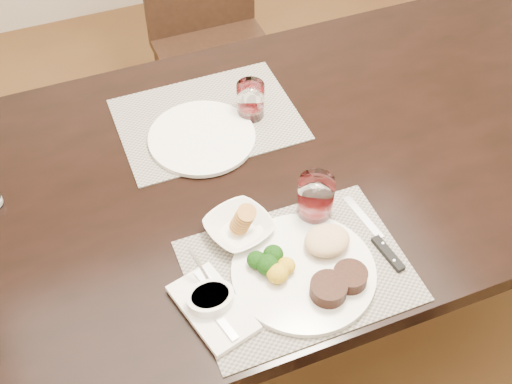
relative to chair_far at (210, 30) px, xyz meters
name	(u,v)px	position (x,y,z in m)	size (l,w,h in m)	color
ground_plane	(307,305)	(0.00, -0.93, -0.50)	(4.50, 4.50, 0.00)	#4B2C18
dining_table	(322,170)	(0.00, -0.93, 0.16)	(2.00, 1.00, 0.75)	black
chair_far	(210,30)	(0.00, 0.00, 0.00)	(0.42, 0.42, 0.90)	black
placemat_near	(298,270)	(-0.21, -1.25, 0.25)	(0.46, 0.34, 0.00)	gray
placemat_far	(208,119)	(-0.24, -0.73, 0.25)	(0.46, 0.34, 0.00)	gray
dinner_plate	(311,268)	(-0.19, -1.26, 0.27)	(0.31, 0.31, 0.05)	white
napkin_fork	(213,308)	(-0.41, -1.28, 0.26)	(0.15, 0.21, 0.02)	white
steak_knife	(382,244)	(-0.02, -1.26, 0.26)	(0.04, 0.23, 0.01)	white
cracker_bowl	(239,227)	(-0.30, -1.11, 0.27)	(0.18, 0.18, 0.06)	white
sauce_ramekin	(210,299)	(-0.41, -1.26, 0.27)	(0.10, 0.15, 0.08)	white
wine_glass_near	(315,201)	(-0.12, -1.12, 0.30)	(0.08, 0.08, 0.11)	white
far_plate	(202,137)	(-0.28, -0.80, 0.26)	(0.27, 0.27, 0.01)	white
wine_glass_far	(251,102)	(-0.13, -0.75, 0.29)	(0.07, 0.07, 0.10)	white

